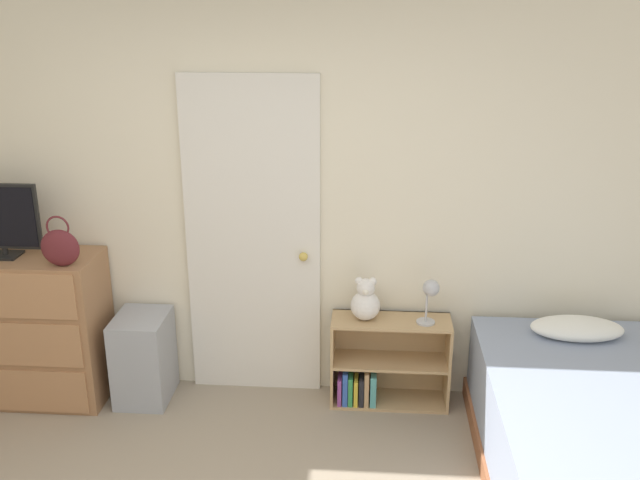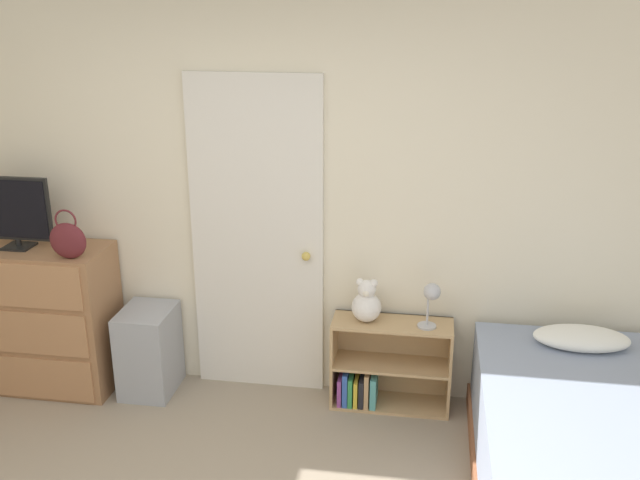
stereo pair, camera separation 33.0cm
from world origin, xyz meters
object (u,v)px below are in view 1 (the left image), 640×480
object	(u,v)px
desk_lamp	(430,293)
storage_bin	(144,357)
bed	(603,442)
bookshelf	(381,367)
tv	(0,219)
handbag	(60,247)
teddy_bear	(365,301)
dresser	(19,327)

from	to	relation	value
desk_lamp	storage_bin	bearing A→B (deg)	-179.19
bed	bookshelf	bearing A→B (deg)	145.55
tv	bed	xyz separation A→B (m)	(3.46, -0.67, -0.93)
handbag	storage_bin	distance (m)	0.91
teddy_bear	tv	bearing A→B (deg)	-177.27
handbag	dresser	bearing A→B (deg)	160.60
tv	desk_lamp	size ratio (longest dim) A/B	1.67
teddy_bear	dresser	bearing A→B (deg)	-177.57
storage_bin	bed	distance (m)	2.76
bookshelf	desk_lamp	xyz separation A→B (m)	(0.28, -0.05, 0.55)
bookshelf	bed	distance (m)	1.39
tv	desk_lamp	distance (m)	2.63
tv	teddy_bear	distance (m)	2.27
tv	handbag	world-z (taller)	tv
tv	desk_lamp	world-z (taller)	tv
bed	desk_lamp	bearing A→B (deg)	139.47
storage_bin	desk_lamp	world-z (taller)	desk_lamp
dresser	storage_bin	distance (m)	0.81
desk_lamp	handbag	bearing A→B (deg)	-174.87
bookshelf	teddy_bear	size ratio (longest dim) A/B	2.67
dresser	bookshelf	bearing A→B (deg)	2.53
storage_bin	teddy_bear	bearing A→B (deg)	2.63
bookshelf	bed	xyz separation A→B (m)	(1.15, -0.79, 0.05)
storage_bin	desk_lamp	xyz separation A→B (m)	(1.80, 0.03, 0.50)
dresser	bed	distance (m)	3.52
bed	handbag	bearing A→B (deg)	169.89
bed	tv	bearing A→B (deg)	168.98
bookshelf	dresser	bearing A→B (deg)	-177.47
storage_bin	desk_lamp	bearing A→B (deg)	0.81
tv	bookshelf	bearing A→B (deg)	2.81
teddy_bear	storage_bin	bearing A→B (deg)	-177.37
storage_bin	bookshelf	distance (m)	1.52
tv	teddy_bear	xyz separation A→B (m)	(2.20, 0.11, -0.51)
dresser	storage_bin	size ratio (longest dim) A/B	1.87
dresser	bookshelf	size ratio (longest dim) A/B	1.45
storage_bin	handbag	bearing A→B (deg)	-155.82
dresser	teddy_bear	size ratio (longest dim) A/B	3.86
teddy_bear	desk_lamp	size ratio (longest dim) A/B	0.96
storage_bin	desk_lamp	distance (m)	1.87
dresser	teddy_bear	xyz separation A→B (m)	(2.19, 0.09, 0.21)
handbag	teddy_bear	world-z (taller)	handbag
dresser	tv	bearing A→B (deg)	-131.77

